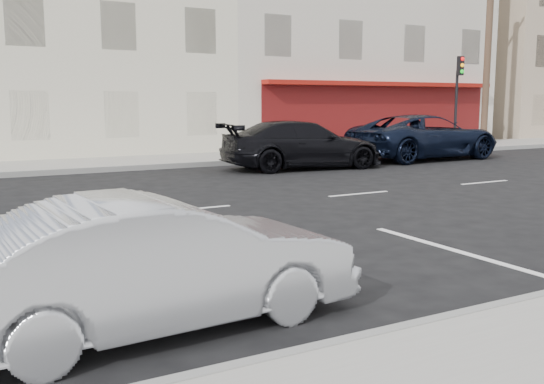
{
  "coord_description": "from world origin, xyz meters",
  "views": [
    {
      "loc": [
        -6.21,
        -10.8,
        2.06
      ],
      "look_at": [
        -2.14,
        -3.46,
        0.8
      ],
      "focal_mm": 40.0,
      "sensor_mm": 36.0,
      "label": 1
    }
  ],
  "objects_px": {
    "traffic_light": "(458,90)",
    "suv_far": "(424,137)",
    "fire_hydrant": "(427,138)",
    "utility_pole": "(488,40)",
    "car_far": "(302,145)",
    "sedan_silver": "(158,263)"
  },
  "relations": [
    {
      "from": "car_far",
      "to": "utility_pole",
      "type": "bearing_deg",
      "value": -66.94
    },
    {
      "from": "traffic_light",
      "to": "fire_hydrant",
      "type": "relative_size",
      "value": 5.28
    },
    {
      "from": "traffic_light",
      "to": "suv_far",
      "type": "height_order",
      "value": "traffic_light"
    },
    {
      "from": "traffic_light",
      "to": "sedan_silver",
      "type": "distance_m",
      "value": 22.9
    },
    {
      "from": "suv_far",
      "to": "car_far",
      "type": "height_order",
      "value": "suv_far"
    },
    {
      "from": "utility_pole",
      "to": "suv_far",
      "type": "bearing_deg",
      "value": -154.42
    },
    {
      "from": "sedan_silver",
      "to": "traffic_light",
      "type": "bearing_deg",
      "value": -55.41
    },
    {
      "from": "suv_far",
      "to": "car_far",
      "type": "relative_size",
      "value": 1.13
    },
    {
      "from": "traffic_light",
      "to": "fire_hydrant",
      "type": "xyz_separation_m",
      "value": [
        -1.5,
        0.17,
        -2.03
      ]
    },
    {
      "from": "traffic_light",
      "to": "car_far",
      "type": "height_order",
      "value": "traffic_light"
    },
    {
      "from": "utility_pole",
      "to": "sedan_silver",
      "type": "distance_m",
      "value": 24.93
    },
    {
      "from": "fire_hydrant",
      "to": "suv_far",
      "type": "relative_size",
      "value": 0.13
    },
    {
      "from": "fire_hydrant",
      "to": "car_far",
      "type": "height_order",
      "value": "car_far"
    },
    {
      "from": "utility_pole",
      "to": "suv_far",
      "type": "height_order",
      "value": "utility_pole"
    },
    {
      "from": "suv_far",
      "to": "car_far",
      "type": "distance_m",
      "value": 5.48
    },
    {
      "from": "traffic_light",
      "to": "suv_far",
      "type": "distance_m",
      "value": 5.53
    },
    {
      "from": "fire_hydrant",
      "to": "suv_far",
      "type": "xyz_separation_m",
      "value": [
        -2.93,
        -2.98,
        0.27
      ]
    },
    {
      "from": "utility_pole",
      "to": "sedan_silver",
      "type": "height_order",
      "value": "utility_pole"
    },
    {
      "from": "utility_pole",
      "to": "traffic_light",
      "type": "xyz_separation_m",
      "value": [
        -2.0,
        -0.27,
        -2.18
      ]
    },
    {
      "from": "traffic_light",
      "to": "utility_pole",
      "type": "bearing_deg",
      "value": 7.61
    },
    {
      "from": "traffic_light",
      "to": "car_far",
      "type": "xyz_separation_m",
      "value": [
        -9.88,
        -3.32,
        -1.82
      ]
    },
    {
      "from": "sedan_silver",
      "to": "car_far",
      "type": "bearing_deg",
      "value": -40.62
    }
  ]
}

